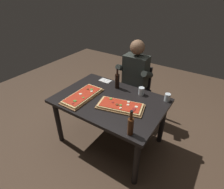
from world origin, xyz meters
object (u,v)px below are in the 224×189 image
Objects in this scene: oil_bottle_amber at (117,81)px; tumbler_far_side at (167,98)px; pizza_rectangular_front at (120,106)px; diner_chair at (136,88)px; tumbler_near_camera at (141,91)px; wine_bottle_dark at (131,126)px; pizza_rectangular_left at (83,96)px; seated_diner at (134,77)px; dining_table at (110,105)px.

tumbler_far_side is (0.71, 0.07, -0.07)m from oil_bottle_amber.
tumbler_far_side is (0.42, 0.45, 0.02)m from pizza_rectangular_front.
diner_chair reaches higher than pizza_rectangular_front.
pizza_rectangular_front is 0.42m from tumbler_near_camera.
pizza_rectangular_front is 0.62m from tumbler_far_side.
wine_bottle_dark is at bearing -46.39° from pizza_rectangular_front.
tumbler_near_camera is 0.12× the size of diner_chair.
pizza_rectangular_left is at bearing -171.34° from pizza_rectangular_front.
wine_bottle_dark is 2.75× the size of tumbler_near_camera.
dining_table is at bearing -87.28° from seated_diner.
seated_diner reaches higher than dining_table.
oil_bottle_amber reaches higher than wine_bottle_dark.
dining_table is 4.67× the size of oil_bottle_amber.
tumbler_near_camera is 0.51m from seated_diner.
oil_bottle_amber is (0.25, 0.47, 0.10)m from pizza_rectangular_left.
seated_diner is (0.00, -0.12, 0.26)m from diner_chair.
oil_bottle_amber is at bearing 130.27° from wine_bottle_dark.
dining_table is 13.80× the size of tumbler_far_side.
diner_chair is at bearing 113.79° from wine_bottle_dark.
wine_bottle_dark is (0.85, -0.25, 0.09)m from pizza_rectangular_left.
seated_diner is (0.30, 0.89, -0.02)m from pizza_rectangular_left.
oil_bottle_amber is at bearing -96.88° from seated_diner.
diner_chair is (-0.03, 0.86, -0.16)m from dining_table.
seated_diner is (-0.03, 0.74, 0.10)m from dining_table.
seated_diner reaches higher than tumbler_near_camera.
oil_bottle_amber is 0.23× the size of seated_diner.
wine_bottle_dark is at bearing -64.02° from seated_diner.
diner_chair is at bearing 121.50° from tumbler_near_camera.
dining_table is at bearing -148.61° from tumbler_far_side.
diner_chair reaches higher than tumbler_near_camera.
tumbler_far_side is (0.63, 0.38, 0.14)m from dining_table.
oil_bottle_amber is at bearing -175.76° from tumbler_near_camera.
tumbler_far_side is at bearing 82.30° from wine_bottle_dark.
pizza_rectangular_left is 2.08× the size of wine_bottle_dark.
seated_diner is (-0.32, 0.40, -0.05)m from tumbler_near_camera.
tumbler_far_side is at bearing 7.14° from tumbler_near_camera.
pizza_rectangular_front is at bearing -52.92° from oil_bottle_amber.
wine_bottle_dark reaches higher than pizza_rectangular_left.
pizza_rectangular_left is 0.69× the size of diner_chair.
seated_diner is at bearing 128.60° from tumbler_near_camera.
oil_bottle_amber is (-0.29, 0.38, 0.10)m from pizza_rectangular_front.
oil_bottle_amber reaches higher than pizza_rectangular_front.
oil_bottle_amber reaches higher than dining_table.
dining_table is 1.05× the size of seated_diner.
pizza_rectangular_front is at bearing -19.44° from dining_table.
pizza_rectangular_front is at bearing 8.66° from pizza_rectangular_left.
dining_table is 0.69m from wine_bottle_dark.
diner_chair is at bearing 90.00° from seated_diner.
oil_bottle_amber is at bearing -174.35° from tumbler_far_side.
dining_table is 0.75m from tumbler_far_side.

